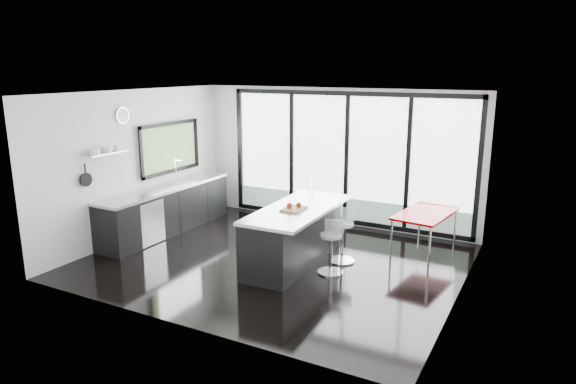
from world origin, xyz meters
The scene contains 11 objects.
floor centered at (0.00, 0.00, 0.00)m, with size 6.00×5.00×0.00m, color black.
ceiling centered at (0.00, 0.00, 2.80)m, with size 6.00×5.00×0.00m, color white.
wall_back centered at (0.27, 2.47, 1.27)m, with size 6.00×0.09×2.80m.
wall_front centered at (0.00, -2.50, 1.40)m, with size 6.00×0.00×2.80m, color silver.
wall_left centered at (-2.97, 0.27, 1.56)m, with size 0.26×5.00×2.80m.
wall_right centered at (3.00, 0.00, 1.40)m, with size 0.00×5.00×2.80m, color silver.
counter_cabinets centered at (-2.67, 0.40, 0.46)m, with size 0.69×3.24×1.36m.
island centered at (0.31, 0.11, 0.49)m, with size 1.06×2.39×1.26m.
bar_stool_near centered at (1.05, -0.04, 0.33)m, with size 0.41×0.41×0.66m, color silver.
bar_stool_far centered at (1.02, 0.51, 0.35)m, with size 0.44×0.44×0.69m, color silver.
red_table centered at (2.12, 1.62, 0.36)m, with size 0.77×1.36×0.73m, color #940001.
Camera 1 is at (4.04, -7.11, 3.21)m, focal length 32.00 mm.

